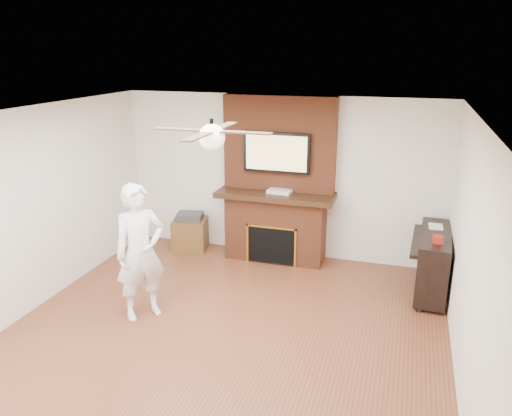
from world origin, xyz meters
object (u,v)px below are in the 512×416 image
(side_table, at_px, (190,232))
(person, at_px, (140,252))
(piano, at_px, (432,261))
(fireplace, at_px, (277,196))

(side_table, bearing_deg, person, -92.82)
(person, xyz_separation_m, side_table, (-0.35, 2.16, -0.56))
(side_table, bearing_deg, piano, -19.36)
(side_table, height_order, piano, piano)
(side_table, relative_size, piano, 0.47)
(fireplace, xyz_separation_m, side_table, (-1.44, -0.07, -0.72))
(fireplace, xyz_separation_m, piano, (2.29, -0.55, -0.54))
(piano, bearing_deg, fireplace, 169.35)
(side_table, bearing_deg, fireplace, -9.35)
(fireplace, relative_size, piano, 1.90)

